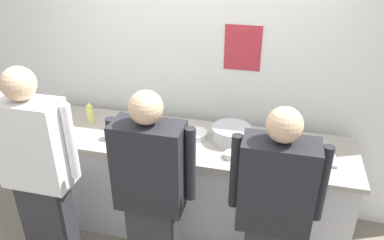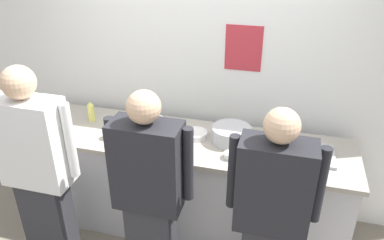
# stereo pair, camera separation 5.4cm
# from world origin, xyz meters

# --- Properties ---
(wall_back) EXTENTS (4.46, 0.11, 2.60)m
(wall_back) POSITION_xyz_m (0.00, 0.89, 1.30)
(wall_back) COLOR white
(wall_back) RESTS_ON ground
(prep_counter) EXTENTS (2.85, 0.74, 0.93)m
(prep_counter) POSITION_xyz_m (0.00, 0.39, 0.46)
(prep_counter) COLOR silver
(prep_counter) RESTS_ON ground
(chef_near_left) EXTENTS (0.63, 0.24, 1.74)m
(chef_near_left) POSITION_xyz_m (-0.89, -0.35, 0.92)
(chef_near_left) COLOR #2D2D33
(chef_near_left) RESTS_ON ground
(chef_center) EXTENTS (0.61, 0.24, 1.66)m
(chef_center) POSITION_xyz_m (-0.03, -0.33, 0.88)
(chef_center) COLOR #2D2D33
(chef_center) RESTS_ON ground
(chef_far_right) EXTENTS (0.60, 0.24, 1.63)m
(chef_far_right) POSITION_xyz_m (0.79, -0.32, 0.86)
(chef_far_right) COLOR #2D2D33
(chef_far_right) RESTS_ON ground
(plate_stack_front) EXTENTS (0.23, 0.23, 0.10)m
(plate_stack_front) POSITION_xyz_m (-0.31, 0.48, 0.97)
(plate_stack_front) COLOR white
(plate_stack_front) RESTS_ON prep_counter
(plate_stack_rear) EXTENTS (0.20, 0.20, 0.05)m
(plate_stack_rear) POSITION_xyz_m (0.09, 0.45, 0.95)
(plate_stack_rear) COLOR white
(plate_stack_rear) RESTS_ON prep_counter
(mixing_bowl_steel) EXTENTS (0.33, 0.33, 0.13)m
(mixing_bowl_steel) POSITION_xyz_m (0.40, 0.46, 0.99)
(mixing_bowl_steel) COLOR #B7BABF
(mixing_bowl_steel) RESTS_ON prep_counter
(sheet_tray) EXTENTS (0.44, 0.35, 0.02)m
(sheet_tray) POSITION_xyz_m (1.01, 0.40, 0.94)
(sheet_tray) COLOR #B7BABF
(sheet_tray) RESTS_ON prep_counter
(squeeze_bottle_primary) EXTENTS (0.06, 0.06, 0.19)m
(squeeze_bottle_primary) POSITION_xyz_m (-0.91, 0.48, 1.02)
(squeeze_bottle_primary) COLOR #E5E066
(squeeze_bottle_primary) RESTS_ON prep_counter
(squeeze_bottle_secondary) EXTENTS (0.05, 0.05, 0.21)m
(squeeze_bottle_secondary) POSITION_xyz_m (-0.10, 0.36, 1.02)
(squeeze_bottle_secondary) COLOR #56A333
(squeeze_bottle_secondary) RESTS_ON prep_counter
(squeeze_bottle_spare) EXTENTS (0.06, 0.06, 0.20)m
(squeeze_bottle_spare) POSITION_xyz_m (-1.18, 0.16, 1.02)
(squeeze_bottle_spare) COLOR red
(squeeze_bottle_spare) RESTS_ON prep_counter
(ramekin_yellow_sauce) EXTENTS (0.08, 0.08, 0.05)m
(ramekin_yellow_sauce) POSITION_xyz_m (-1.22, 0.54, 0.95)
(ramekin_yellow_sauce) COLOR white
(ramekin_yellow_sauce) RESTS_ON prep_counter
(ramekin_green_sauce) EXTENTS (0.11, 0.11, 0.05)m
(ramekin_green_sauce) POSITION_xyz_m (0.44, 0.20, 0.95)
(ramekin_green_sauce) COLOR white
(ramekin_green_sauce) RESTS_ON prep_counter
(ramekin_orange_sauce) EXTENTS (0.10, 0.10, 0.04)m
(ramekin_orange_sauce) POSITION_xyz_m (0.65, 0.31, 0.95)
(ramekin_orange_sauce) COLOR white
(ramekin_orange_sauce) RESTS_ON prep_counter
(ramekin_red_sauce) EXTENTS (0.10, 0.10, 0.04)m
(ramekin_red_sauce) POSITION_xyz_m (-1.17, 0.27, 0.95)
(ramekin_red_sauce) COLOR white
(ramekin_red_sauce) RESTS_ON prep_counter
(deli_cup) EXTENTS (0.09, 0.09, 0.11)m
(deli_cup) POSITION_xyz_m (-0.58, 0.24, 0.98)
(deli_cup) COLOR white
(deli_cup) RESTS_ON prep_counter
(chefs_knife) EXTENTS (0.28, 0.03, 0.02)m
(chefs_knife) POSITION_xyz_m (-0.59, 0.45, 0.93)
(chefs_knife) COLOR #B7BABF
(chefs_knife) RESTS_ON prep_counter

